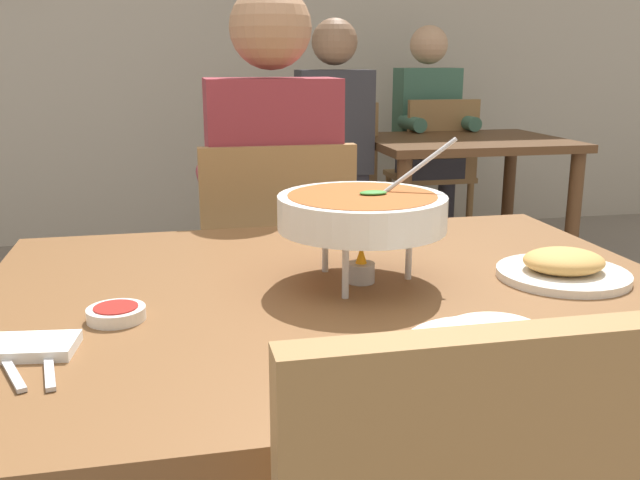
{
  "coord_description": "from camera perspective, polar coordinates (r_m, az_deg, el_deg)",
  "views": [
    {
      "loc": [
        -0.28,
        -1.14,
        1.12
      ],
      "look_at": [
        0.0,
        0.15,
        0.78
      ],
      "focal_mm": 39.1,
      "sensor_mm": 36.0,
      "label": 1
    }
  ],
  "objects": [
    {
      "name": "spoon_utensil",
      "position": [
        1.0,
        -21.32,
        -9.32
      ],
      "size": [
        0.04,
        0.17,
        0.01
      ],
      "primitive_type": "cube",
      "rotation": [
        0.0,
        0.0,
        0.18
      ],
      "color": "silver",
      "rests_on": "dining_table_main"
    },
    {
      "name": "dining_table_main",
      "position": [
        1.27,
        1.45,
        -8.2
      ],
      "size": [
        1.24,
        0.98,
        0.73
      ],
      "color": "brown",
      "rests_on": "ground_plane"
    },
    {
      "name": "diner_main",
      "position": [
        2.0,
        -4.01,
        3.79
      ],
      "size": [
        0.4,
        0.45,
        1.31
      ],
      "color": "#2D2D38",
      "rests_on": "ground_plane"
    },
    {
      "name": "patron_bg_middle",
      "position": [
        3.5,
        1.01,
        8.46
      ],
      "size": [
        0.4,
        0.45,
        1.31
      ],
      "color": "#2D2D38",
      "rests_on": "ground_plane"
    },
    {
      "name": "patron_bg_left",
      "position": [
        4.2,
        8.85,
        9.31
      ],
      "size": [
        0.4,
        0.45,
        1.31
      ],
      "color": "#2D2D38",
      "rests_on": "ground_plane"
    },
    {
      "name": "chair_bg_left",
      "position": [
        4.17,
        9.38,
        5.99
      ],
      "size": [
        0.44,
        0.44,
        0.9
      ],
      "color": "olive",
      "rests_on": "ground_plane"
    },
    {
      "name": "rice_plate",
      "position": [
        0.98,
        13.95,
        -8.22
      ],
      "size": [
        0.24,
        0.24,
        0.06
      ],
      "color": "white",
      "rests_on": "dining_table_main"
    },
    {
      "name": "appetizer_plate",
      "position": [
        1.36,
        19.28,
        -2.16
      ],
      "size": [
        0.24,
        0.24,
        0.06
      ],
      "color": "white",
      "rests_on": "dining_table_main"
    },
    {
      "name": "chair_bg_right",
      "position": [
        4.01,
        1.26,
        5.84
      ],
      "size": [
        0.45,
        0.45,
        0.9
      ],
      "color": "olive",
      "rests_on": "ground_plane"
    },
    {
      "name": "napkin_folded",
      "position": [
        1.05,
        -22.56,
        -8.07
      ],
      "size": [
        0.13,
        0.09,
        0.02
      ],
      "primitive_type": "cube",
      "rotation": [
        0.0,
        0.0,
        -0.12
      ],
      "color": "white",
      "rests_on": "dining_table_main"
    },
    {
      "name": "chair_diner_main",
      "position": [
        2.03,
        -3.76,
        -2.95
      ],
      "size": [
        0.44,
        0.44,
        0.9
      ],
      "color": "olive",
      "rests_on": "ground_plane"
    },
    {
      "name": "dining_table_far",
      "position": [
        3.69,
        11.69,
        6.19
      ],
      "size": [
        1.0,
        0.8,
        0.73
      ],
      "color": "#51331C",
      "rests_on": "ground_plane"
    },
    {
      "name": "chair_bg_middle",
      "position": [
        3.6,
        1.96,
        4.84
      ],
      "size": [
        0.45,
        0.45,
        0.9
      ],
      "color": "olive",
      "rests_on": "ground_plane"
    },
    {
      "name": "sauce_dish",
      "position": [
        1.13,
        -16.34,
        -5.76
      ],
      "size": [
        0.09,
        0.09,
        0.02
      ],
      "color": "white",
      "rests_on": "dining_table_main"
    },
    {
      "name": "curry_bowl",
      "position": [
        1.23,
        3.46,
        2.25
      ],
      "size": [
        0.33,
        0.3,
        0.26
      ],
      "color": "silver",
      "rests_on": "dining_table_main"
    },
    {
      "name": "fork_utensil",
      "position": [
        1.01,
        -24.15,
        -9.38
      ],
      "size": [
        0.07,
        0.16,
        0.01
      ],
      "primitive_type": "cube",
      "rotation": [
        0.0,
        0.0,
        0.38
      ],
      "color": "silver",
      "rests_on": "dining_table_main"
    }
  ]
}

